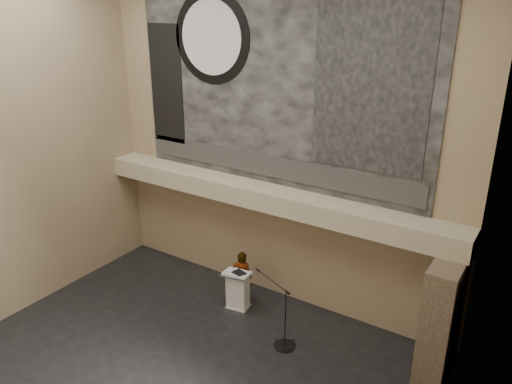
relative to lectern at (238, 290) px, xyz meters
The scene contains 19 objects.
floor 2.82m from the lectern, 84.34° to the right, with size 10.00×10.00×0.00m, color black.
wall_back 3.91m from the lectern, 77.63° to the left, with size 10.00×0.02×8.50m, color #8A7157.
wall_left 6.60m from the lectern, 149.76° to the right, with size 0.02×8.00×8.50m, color #8A7157.
wall_right 7.00m from the lectern, 27.59° to the right, with size 0.02×8.00×8.50m, color #8A7157.
soffit 2.56m from the lectern, 72.09° to the left, with size 10.00×0.80×0.50m, color tan.
sprinkler_left 2.62m from the lectern, 149.09° to the left, with size 0.04×0.04×0.06m, color #B2893D.
sprinkler_right 3.14m from the lectern, 20.08° to the left, with size 0.04×0.04×0.06m, color #B2893D.
banner 5.30m from the lectern, 77.33° to the left, with size 8.00×0.05×5.00m, color black.
banner_text_strip 3.32m from the lectern, 76.92° to the left, with size 7.76×0.02×0.55m, color #2A2A2A.
banner_clock_rim 6.44m from the lectern, 142.44° to the left, with size 2.30×2.30×0.02m, color black.
banner_clock_face 6.44m from the lectern, 142.91° to the left, with size 1.84×1.84×0.02m, color silver.
banner_building_print 6.00m from the lectern, 23.72° to the left, with size 2.60×0.02×3.60m, color black.
banner_brick_print 5.89m from the lectern, 159.42° to the left, with size 1.10×0.02×3.20m, color black.
stone_pier 5.00m from the lectern, ahead, with size 0.60×1.40×2.70m, color #45372A.
lectern is the anchor object (origin of this frame).
binder 0.57m from the lectern, 31.11° to the right, with size 0.31×0.25×0.04m, color black.
papers 0.57m from the lectern, behind, with size 0.23×0.32×0.01m, color white.
speaker_person 0.44m from the lectern, 107.92° to the left, with size 0.53×0.35×1.46m, color white.
mic_stand 1.89m from the lectern, 19.87° to the right, with size 1.35×0.73×1.53m.
Camera 1 is at (6.18, -6.29, 7.60)m, focal length 35.00 mm.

